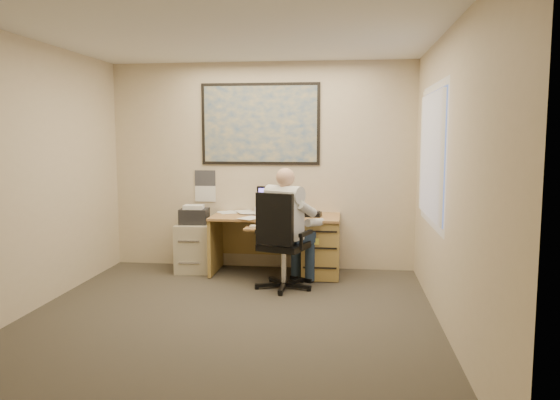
# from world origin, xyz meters

# --- Properties ---
(room_shell) EXTENTS (4.00, 4.50, 2.70)m
(room_shell) POSITION_xyz_m (0.00, 0.00, 1.35)
(room_shell) COLOR #3B362D
(room_shell) RESTS_ON ground
(desk) EXTENTS (1.60, 0.97, 1.10)m
(desk) POSITION_xyz_m (0.57, 1.90, 0.44)
(desk) COLOR #B0814B
(desk) RESTS_ON ground
(world_map) EXTENTS (1.56, 0.03, 1.06)m
(world_map) POSITION_xyz_m (-0.01, 2.23, 1.90)
(world_map) COLOR #1E4C93
(world_map) RESTS_ON room_shell
(wall_calendar) EXTENTS (0.28, 0.01, 0.42)m
(wall_calendar) POSITION_xyz_m (-0.76, 2.24, 1.08)
(wall_calendar) COLOR white
(wall_calendar) RESTS_ON room_shell
(window_blinds) EXTENTS (0.06, 1.40, 1.30)m
(window_blinds) POSITION_xyz_m (1.97, 0.80, 1.55)
(window_blinds) COLOR #EEE7CD
(window_blinds) RESTS_ON room_shell
(filing_cabinet) EXTENTS (0.48, 0.56, 0.86)m
(filing_cabinet) POSITION_xyz_m (-0.83, 1.93, 0.37)
(filing_cabinet) COLOR #BDB398
(filing_cabinet) RESTS_ON ground
(office_chair) EXTENTS (0.85, 0.85, 1.12)m
(office_chair) POSITION_xyz_m (0.43, 1.20, 0.33)
(office_chair) COLOR black
(office_chair) RESTS_ON ground
(person) EXTENTS (0.89, 0.99, 1.39)m
(person) POSITION_xyz_m (0.41, 1.28, 0.69)
(person) COLOR silver
(person) RESTS_ON office_chair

